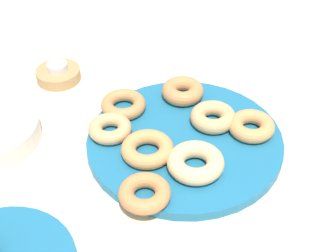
{
  "coord_description": "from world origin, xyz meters",
  "views": [
    {
      "loc": [
        -0.66,
        0.08,
        0.61
      ],
      "look_at": [
        0.0,
        0.03,
        0.05
      ],
      "focal_mm": 53.68,
      "sensor_mm": 36.0,
      "label": 1
    }
  ],
  "objects_px": {
    "donut_0": "(196,163)",
    "donut_4": "(213,117)",
    "donut_1": "(110,129)",
    "tealight": "(57,67)",
    "donut_6": "(252,126)",
    "donut_7": "(183,91)",
    "donut_5": "(147,149)",
    "donut_3": "(123,105)",
    "donut_plate": "(185,142)",
    "candle_holder": "(58,75)",
    "donut_2": "(145,193)"
  },
  "relations": [
    {
      "from": "donut_0",
      "to": "donut_3",
      "type": "height_order",
      "value": "donut_0"
    },
    {
      "from": "donut_1",
      "to": "tealight",
      "type": "distance_m",
      "value": 0.23
    },
    {
      "from": "donut_6",
      "to": "donut_plate",
      "type": "bearing_deg",
      "value": 93.91
    },
    {
      "from": "donut_3",
      "to": "donut_plate",
      "type": "bearing_deg",
      "value": -130.16
    },
    {
      "from": "donut_6",
      "to": "donut_1",
      "type": "bearing_deg",
      "value": 86.91
    },
    {
      "from": "donut_6",
      "to": "tealight",
      "type": "height_order",
      "value": "donut_6"
    },
    {
      "from": "donut_plate",
      "to": "candle_holder",
      "type": "height_order",
      "value": "candle_holder"
    },
    {
      "from": "donut_7",
      "to": "candle_holder",
      "type": "relative_size",
      "value": 0.89
    },
    {
      "from": "donut_2",
      "to": "donut_5",
      "type": "relative_size",
      "value": 0.91
    },
    {
      "from": "donut_1",
      "to": "donut_0",
      "type": "bearing_deg",
      "value": -125.36
    },
    {
      "from": "donut_2",
      "to": "donut_6",
      "type": "xyz_separation_m",
      "value": [
        0.14,
        -0.2,
        0.0
      ]
    },
    {
      "from": "donut_3",
      "to": "donut_7",
      "type": "bearing_deg",
      "value": -75.07
    },
    {
      "from": "donut_6",
      "to": "tealight",
      "type": "relative_size",
      "value": 2.0
    },
    {
      "from": "donut_2",
      "to": "tealight",
      "type": "bearing_deg",
      "value": 24.51
    },
    {
      "from": "donut_0",
      "to": "tealight",
      "type": "bearing_deg",
      "value": 39.53
    },
    {
      "from": "candle_holder",
      "to": "tealight",
      "type": "distance_m",
      "value": 0.02
    },
    {
      "from": "donut_plate",
      "to": "candle_holder",
      "type": "distance_m",
      "value": 0.33
    },
    {
      "from": "donut_5",
      "to": "donut_3",
      "type": "bearing_deg",
      "value": 17.06
    },
    {
      "from": "donut_4",
      "to": "donut_6",
      "type": "height_order",
      "value": "donut_4"
    },
    {
      "from": "donut_1",
      "to": "tealight",
      "type": "height_order",
      "value": "donut_1"
    },
    {
      "from": "donut_1",
      "to": "donut_5",
      "type": "xyz_separation_m",
      "value": [
        -0.06,
        -0.06,
        0.0
      ]
    },
    {
      "from": "donut_3",
      "to": "donut_4",
      "type": "bearing_deg",
      "value": -107.91
    },
    {
      "from": "donut_plate",
      "to": "donut_3",
      "type": "height_order",
      "value": "donut_3"
    },
    {
      "from": "donut_0",
      "to": "donut_1",
      "type": "bearing_deg",
      "value": 54.64
    },
    {
      "from": "donut_0",
      "to": "donut_4",
      "type": "height_order",
      "value": "donut_0"
    },
    {
      "from": "donut_3",
      "to": "donut_6",
      "type": "xyz_separation_m",
      "value": [
        -0.08,
        -0.23,
        0.0
      ]
    },
    {
      "from": "candle_holder",
      "to": "donut_6",
      "type": "bearing_deg",
      "value": -121.11
    },
    {
      "from": "donut_1",
      "to": "donut_6",
      "type": "bearing_deg",
      "value": -93.09
    },
    {
      "from": "donut_2",
      "to": "donut_4",
      "type": "xyz_separation_m",
      "value": [
        0.17,
        -0.13,
        0.0
      ]
    },
    {
      "from": "donut_3",
      "to": "tealight",
      "type": "distance_m",
      "value": 0.19
    },
    {
      "from": "donut_plate",
      "to": "donut_0",
      "type": "height_order",
      "value": "donut_0"
    },
    {
      "from": "donut_4",
      "to": "donut_5",
      "type": "bearing_deg",
      "value": 121.49
    },
    {
      "from": "donut_1",
      "to": "donut_6",
      "type": "relative_size",
      "value": 0.94
    },
    {
      "from": "donut_1",
      "to": "candle_holder",
      "type": "bearing_deg",
      "value": 28.44
    },
    {
      "from": "donut_3",
      "to": "candle_holder",
      "type": "height_order",
      "value": "donut_3"
    },
    {
      "from": "donut_7",
      "to": "tealight",
      "type": "relative_size",
      "value": 1.97
    },
    {
      "from": "donut_7",
      "to": "donut_0",
      "type": "bearing_deg",
      "value": -179.72
    },
    {
      "from": "donut_4",
      "to": "candle_holder",
      "type": "relative_size",
      "value": 0.91
    },
    {
      "from": "donut_6",
      "to": "candle_holder",
      "type": "distance_m",
      "value": 0.42
    },
    {
      "from": "donut_4",
      "to": "donut_7",
      "type": "distance_m",
      "value": 0.1
    },
    {
      "from": "donut_1",
      "to": "donut_5",
      "type": "height_order",
      "value": "same"
    },
    {
      "from": "donut_4",
      "to": "donut_5",
      "type": "relative_size",
      "value": 0.92
    },
    {
      "from": "donut_7",
      "to": "donut_2",
      "type": "bearing_deg",
      "value": 161.75
    },
    {
      "from": "tealight",
      "to": "donut_6",
      "type": "bearing_deg",
      "value": -121.11
    },
    {
      "from": "donut_6",
      "to": "candle_holder",
      "type": "relative_size",
      "value": 0.9
    },
    {
      "from": "donut_3",
      "to": "donut_2",
      "type": "bearing_deg",
      "value": -172.39
    },
    {
      "from": "donut_7",
      "to": "donut_3",
      "type": "bearing_deg",
      "value": 104.93
    },
    {
      "from": "donut_1",
      "to": "donut_4",
      "type": "distance_m",
      "value": 0.19
    },
    {
      "from": "donut_2",
      "to": "donut_6",
      "type": "height_order",
      "value": "donut_6"
    },
    {
      "from": "candle_holder",
      "to": "donut_5",
      "type": "bearing_deg",
      "value": -146.55
    }
  ]
}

